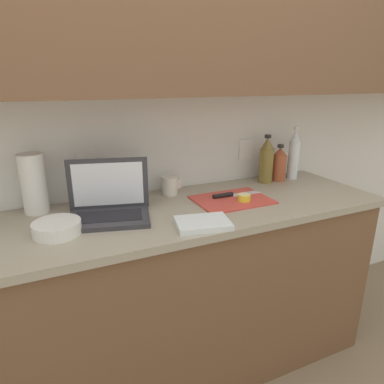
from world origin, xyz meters
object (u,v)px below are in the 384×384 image
lemon_half_cut (244,197)px  bottle_oil_tall (279,164)px  bottle_water_clear (294,155)px  measuring_cup (170,185)px  laptop (109,204)px  paper_towel_roll (34,184)px  cutting_board (232,200)px  bottle_green_soda (266,161)px  bowl_white (57,228)px  knife (229,195)px

lemon_half_cut → bottle_oil_tall: size_ratio=0.30×
bottle_water_clear → measuring_cup: 0.80m
laptop → paper_towel_roll: bearing=161.3°
cutting_board → bottle_water_clear: bottle_water_clear is taller
laptop → bottle_water_clear: size_ratio=1.25×
lemon_half_cut → measuring_cup: 0.39m
cutting_board → bottle_green_soda: bearing=30.0°
measuring_cup → bowl_white: bearing=-154.5°
laptop → paper_towel_roll: (-0.29, 0.19, 0.08)m
bottle_oil_tall → lemon_half_cut: bearing=-148.4°
knife → bottle_water_clear: bottle_water_clear is taller
paper_towel_roll → knife: bearing=-12.1°
bottle_green_soda → bowl_white: bearing=-167.9°
paper_towel_roll → bottle_oil_tall: bearing=-1.5°
bottle_green_soda → bowl_white: size_ratio=1.51×
bottle_oil_tall → laptop: bearing=-171.5°
bottle_green_soda → cutting_board: bearing=-150.0°
bowl_white → bottle_oil_tall: bearing=11.2°
bottle_green_soda → measuring_cup: bearing=177.6°
lemon_half_cut → bottle_water_clear: size_ratio=0.20×
cutting_board → bowl_white: bowl_white is taller
knife → lemon_half_cut: lemon_half_cut is taller
cutting_board → bottle_water_clear: 0.59m
cutting_board → measuring_cup: 0.34m
lemon_half_cut → bottle_green_soda: 0.40m
knife → paper_towel_roll: bearing=167.7°
paper_towel_roll → bottle_water_clear: bearing=-1.4°
cutting_board → lemon_half_cut: size_ratio=5.79×
cutting_board → bottle_oil_tall: bottle_oil_tall is taller
knife → bottle_water_clear: bearing=16.0°
bottle_oil_tall → bottle_water_clear: size_ratio=0.68×
knife → lemon_half_cut: 0.10m
cutting_board → knife: knife is taller
cutting_board → bottle_water_clear: bearing=20.0°
bottle_green_soda → bottle_oil_tall: bottle_green_soda is taller
laptop → measuring_cup: bearing=41.4°
laptop → bottle_green_soda: (0.94, 0.15, 0.07)m
cutting_board → bottle_green_soda: size_ratio=1.32×
knife → measuring_cup: 0.31m
bottle_green_soda → measuring_cup: 0.60m
cutting_board → lemon_half_cut: 0.07m
knife → lemon_half_cut: bearing=-67.8°
bottle_oil_tall → knife: bearing=-160.1°
cutting_board → paper_towel_roll: bearing=165.4°
knife → bowl_white: bowl_white is taller
bowl_white → paper_towel_roll: 0.31m
knife → bottle_green_soda: 0.39m
knife → bowl_white: 0.83m
lemon_half_cut → knife: bearing=112.5°
cutting_board → paper_towel_roll: paper_towel_roll is taller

